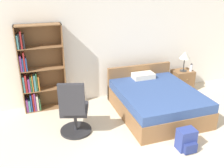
# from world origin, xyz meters

# --- Properties ---
(wall_back) EXTENTS (9.00, 0.06, 2.60)m
(wall_back) POSITION_xyz_m (0.00, 3.23, 1.30)
(wall_back) COLOR white
(wall_back) RESTS_ON ground_plane
(bookshelf) EXTENTS (0.92, 0.27, 1.86)m
(bookshelf) POSITION_xyz_m (-1.78, 3.04, 0.84)
(bookshelf) COLOR brown
(bookshelf) RESTS_ON ground_plane
(bed) EXTENTS (1.59, 1.92, 0.80)m
(bed) POSITION_xyz_m (0.56, 2.11, 0.28)
(bed) COLOR brown
(bed) RESTS_ON ground_plane
(office_chair) EXTENTS (0.61, 0.67, 1.10)m
(office_chair) POSITION_xyz_m (-1.25, 1.82, 0.48)
(office_chair) COLOR #232326
(office_chair) RESTS_ON ground_plane
(nightstand) EXTENTS (0.50, 0.41, 0.54)m
(nightstand) POSITION_xyz_m (1.74, 2.90, 0.27)
(nightstand) COLOR brown
(nightstand) RESTS_ON ground_plane
(table_lamp) EXTENTS (0.27, 0.27, 0.51)m
(table_lamp) POSITION_xyz_m (1.72, 2.88, 0.94)
(table_lamp) COLOR #333333
(table_lamp) RESTS_ON nightstand
(water_bottle) EXTENTS (0.07, 0.07, 0.20)m
(water_bottle) POSITION_xyz_m (1.89, 2.81, 0.64)
(water_bottle) COLOR silver
(water_bottle) RESTS_ON nightstand
(backpack_blue) EXTENTS (0.30, 0.29, 0.38)m
(backpack_blue) POSITION_xyz_m (0.45, 0.78, 0.18)
(backpack_blue) COLOR navy
(backpack_blue) RESTS_ON ground_plane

